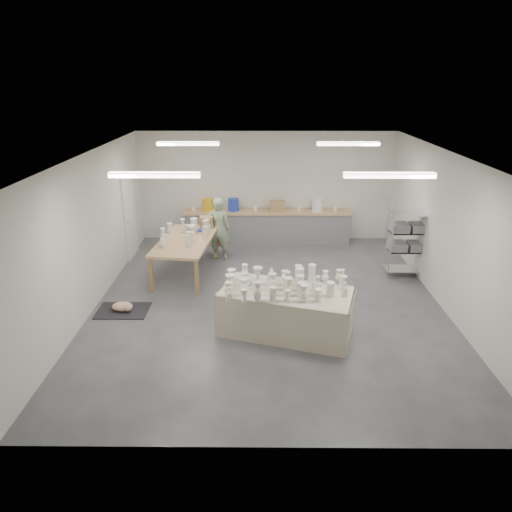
{
  "coord_description": "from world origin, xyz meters",
  "views": [
    {
      "loc": [
        -0.19,
        -8.45,
        4.34
      ],
      "look_at": [
        -0.25,
        -0.1,
        1.05
      ],
      "focal_mm": 32.0,
      "sensor_mm": 36.0,
      "label": 1
    }
  ],
  "objects_px": {
    "drying_table": "(285,309)",
    "potter": "(219,229)",
    "work_table": "(189,237)",
    "red_stool": "(220,244)"
  },
  "relations": [
    {
      "from": "drying_table",
      "to": "work_table",
      "type": "xyz_separation_m",
      "value": [
        -2.11,
        2.76,
        0.4
      ]
    },
    {
      "from": "drying_table",
      "to": "potter",
      "type": "height_order",
      "value": "potter"
    },
    {
      "from": "work_table",
      "to": "potter",
      "type": "height_order",
      "value": "potter"
    },
    {
      "from": "potter",
      "to": "red_stool",
      "type": "relative_size",
      "value": 4.03
    },
    {
      "from": "work_table",
      "to": "drying_table",
      "type": "bearing_deg",
      "value": -46.71
    },
    {
      "from": "potter",
      "to": "red_stool",
      "type": "height_order",
      "value": "potter"
    },
    {
      "from": "potter",
      "to": "red_stool",
      "type": "xyz_separation_m",
      "value": [
        0.0,
        0.27,
        -0.49
      ]
    },
    {
      "from": "drying_table",
      "to": "potter",
      "type": "xyz_separation_m",
      "value": [
        -1.48,
        3.59,
        0.34
      ]
    },
    {
      "from": "drying_table",
      "to": "work_table",
      "type": "bearing_deg",
      "value": 144.08
    },
    {
      "from": "potter",
      "to": "drying_table",
      "type": "bearing_deg",
      "value": 125.32
    }
  ]
}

